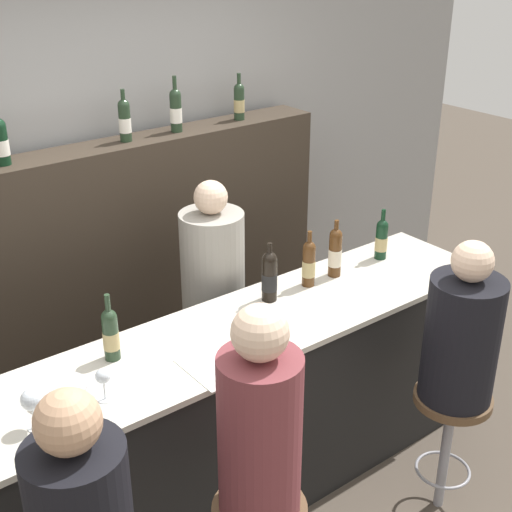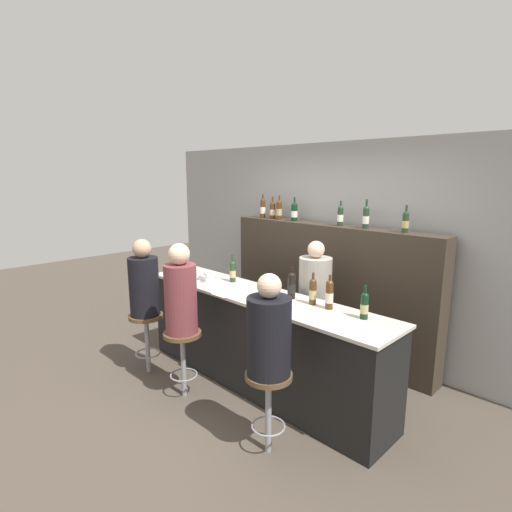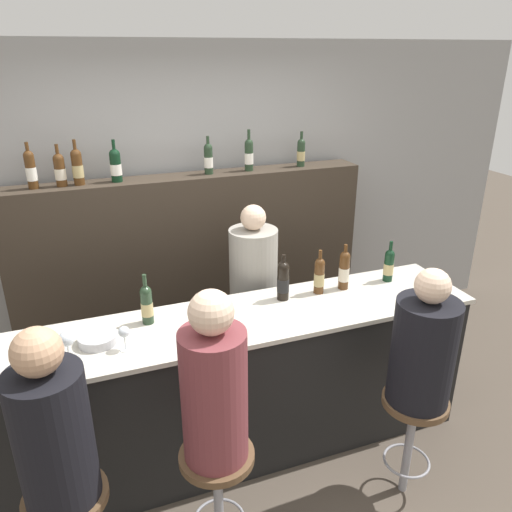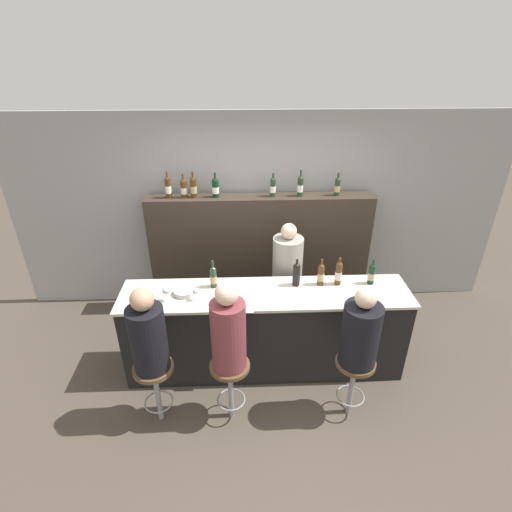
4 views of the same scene
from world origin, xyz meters
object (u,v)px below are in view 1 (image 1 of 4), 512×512
bartender (214,320)px  wine_glass_1 (103,378)px  bar_stool_right (450,420)px  wine_bottle_counter_1 (269,276)px  wine_bottle_backbar_5 (176,110)px  guest_seated_middle (260,425)px  wine_bottle_backbar_4 (125,120)px  metal_bowl (60,392)px  wine_bottle_counter_4 (381,239)px  wine_bottle_backbar_6 (239,101)px  guest_seated_right (462,334)px  wine_bottle_backbar_3 (0,141)px  wine_glass_0 (31,401)px  wine_bottle_counter_0 (111,334)px  wine_bottle_counter_2 (309,263)px  wine_bottle_counter_3 (335,252)px

bartender → wine_glass_1: bearing=-145.2°
bar_stool_right → wine_bottle_counter_1: bearing=119.9°
wine_bottle_backbar_5 → guest_seated_middle: (-0.86, -1.90, -0.67)m
wine_bottle_backbar_4 → wine_bottle_backbar_5: size_ratio=0.90×
wine_glass_1 → metal_bowl: size_ratio=0.66×
wine_bottle_counter_4 → wine_bottle_backbar_5: wine_bottle_backbar_5 is taller
wine_bottle_counter_1 → wine_bottle_backbar_6: 1.37m
guest_seated_middle → bar_stool_right: 1.29m
wine_bottle_backbar_5 → guest_seated_right: wine_bottle_backbar_5 is taller
wine_bottle_backbar_3 → wine_glass_1: 1.48m
bartender → wine_bottle_backbar_5: bearing=72.7°
wine_bottle_backbar_6 → wine_bottle_counter_4: bearing=-80.0°
wine_bottle_counter_1 → guest_seated_right: 0.96m
bartender → wine_glass_0: bearing=-151.7°
wine_bottle_counter_1 → guest_seated_middle: size_ratio=0.35×
wine_bottle_counter_4 → guest_seated_middle: guest_seated_middle is taller
wine_bottle_counter_0 → wine_bottle_counter_1: (0.87, 0.00, 0.01)m
wine_bottle_counter_2 → wine_bottle_backbar_6: (0.35, 1.08, 0.60)m
guest_seated_middle → bar_stool_right: size_ratio=1.29×
bartender → guest_seated_middle: bearing=-117.5°
wine_bottle_backbar_3 → wine_bottle_backbar_6: size_ratio=1.07×
wine_bottle_counter_2 → bartender: bartender is taller
wine_bottle_backbar_5 → wine_bottle_counter_4: bearing=-59.0°
wine_bottle_counter_0 → guest_seated_right: size_ratio=0.39×
guest_seated_right → guest_seated_middle: bearing=-180.0°
wine_bottle_counter_2 → wine_bottle_backbar_5: (-0.10, 1.08, 0.61)m
wine_glass_1 → bar_stool_right: 1.71m
guest_seated_right → wine_bottle_counter_0: bearing=148.6°
wine_bottle_counter_3 → wine_bottle_counter_1: bearing=-180.0°
wine_bottle_backbar_4 → wine_glass_0: wine_bottle_backbar_4 is taller
wine_glass_1 → wine_bottle_counter_3: bearing=9.5°
wine_bottle_counter_2 → wine_bottle_backbar_3: wine_bottle_backbar_3 is taller
wine_bottle_backbar_3 → wine_bottle_backbar_6: 1.49m
wine_bottle_backbar_4 → guest_seated_middle: wine_bottle_backbar_4 is taller
wine_bottle_backbar_5 → wine_bottle_backbar_6: size_ratio=1.14×
wine_bottle_counter_2 → wine_glass_1: (-1.30, -0.25, -0.02)m
wine_bottle_backbar_6 → wine_bottle_backbar_5: bearing=-180.0°
metal_bowl → guest_seated_middle: 0.84m
wine_bottle_backbar_3 → wine_bottle_backbar_4: 0.70m
wine_glass_1 → guest_seated_right: bearing=-20.8°
wine_bottle_backbar_5 → bartender: (-0.20, -0.64, -1.05)m
wine_bottle_counter_1 → wine_bottle_counter_4: (0.80, 0.00, -0.01)m
wine_glass_0 → wine_bottle_backbar_5: bearing=41.8°
wine_bottle_backbar_5 → wine_bottle_backbar_6: wine_bottle_backbar_5 is taller
wine_bottle_backbar_5 → wine_glass_1: size_ratio=2.27×
wine_bottle_counter_4 → guest_seated_right: 0.89m
wine_bottle_counter_3 → wine_glass_0: bearing=-172.0°
wine_bottle_counter_4 → wine_bottle_backbar_4: 1.58m
guest_seated_middle → wine_bottle_counter_4: bearing=28.7°
wine_bottle_backbar_3 → wine_glass_0: 1.53m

